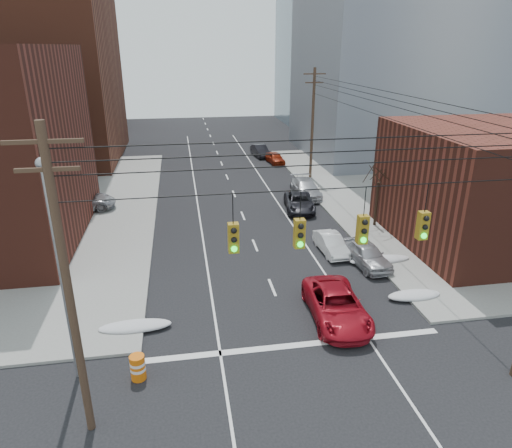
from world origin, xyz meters
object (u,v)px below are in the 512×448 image
object	(u,v)px
lot_car_b	(81,201)
construction_barrel	(138,367)
parked_car_d	(306,188)
lot_car_d	(16,222)
parked_car_b	(331,244)
red_pickup	(336,305)
parked_car_a	(367,254)
parked_car_f	(260,151)
parked_car_c	(299,202)
parked_car_e	(275,158)
lot_car_a	(33,224)

from	to	relation	value
lot_car_b	construction_barrel	distance (m)	22.62
parked_car_d	lot_car_d	size ratio (longest dim) A/B	1.18
parked_car_d	lot_car_b	xyz separation A→B (m)	(-19.45, -0.98, 0.14)
parked_car_d	construction_barrel	bearing A→B (deg)	-118.83
parked_car_b	red_pickup	bearing A→B (deg)	-108.66
parked_car_a	lot_car_b	distance (m)	23.59
parked_car_f	construction_barrel	xyz separation A→B (m)	(-12.14, -39.52, -0.13)
parked_car_d	parked_car_f	bearing A→B (deg)	95.90
lot_car_b	construction_barrel	xyz separation A→B (m)	(6.07, -21.79, -0.33)
lot_car_b	parked_car_c	bearing A→B (deg)	-105.29
red_pickup	parked_car_d	xyz separation A→B (m)	(3.87, 19.85, -0.00)
parked_car_b	parked_car_d	bearing A→B (deg)	80.20
parked_car_e	lot_car_b	bearing A→B (deg)	-150.65
parked_car_a	lot_car_d	distance (m)	25.06
parked_car_a	construction_barrel	xyz separation A→B (m)	(-13.39, -8.46, -0.16)
parked_car_a	parked_car_b	distance (m)	2.70
parked_car_f	construction_barrel	distance (m)	41.34
parked_car_a	lot_car_a	bearing A→B (deg)	150.77
parked_car_e	lot_car_d	xyz separation A→B (m)	(-23.16, -17.99, 0.26)
lot_car_d	construction_barrel	xyz separation A→B (m)	(9.93, -17.64, -0.34)
parked_car_d	construction_barrel	distance (m)	26.42
red_pickup	parked_car_c	distance (m)	16.44
parked_car_b	parked_car_c	world-z (taller)	parked_car_c
construction_barrel	parked_car_f	bearing A→B (deg)	72.92
parked_car_b	parked_car_c	bearing A→B (deg)	87.22
lot_car_d	parked_car_f	bearing A→B (deg)	-43.82
red_pickup	lot_car_a	world-z (taller)	red_pickup
parked_car_d	parked_car_f	size ratio (longest dim) A/B	1.23
parked_car_d	lot_car_d	distance (m)	23.87
parked_car_e	lot_car_a	world-z (taller)	lot_car_a
parked_car_e	parked_car_b	bearing A→B (deg)	-99.60
parked_car_d	parked_car_e	size ratio (longest dim) A/B	1.38
parked_car_c	parked_car_a	bearing A→B (deg)	-74.12
construction_barrel	parked_car_d	bearing A→B (deg)	59.54
parked_car_d	lot_car_b	bearing A→B (deg)	-175.49
parked_car_d	lot_car_a	distance (m)	22.72
red_pickup	parked_car_f	xyz separation A→B (m)	(2.62, 36.60, -0.06)
parked_car_d	lot_car_d	world-z (taller)	lot_car_d
lot_car_b	red_pickup	bearing A→B (deg)	-147.50
parked_car_f	lot_car_a	size ratio (longest dim) A/B	1.16
parked_car_d	parked_car_e	world-z (taller)	parked_car_d
parked_car_e	parked_car_d	bearing A→B (deg)	-95.60
parked_car_c	parked_car_e	xyz separation A→B (m)	(1.37, 16.43, -0.04)
red_pickup	lot_car_d	size ratio (longest dim) A/B	1.24
lot_car_a	construction_barrel	world-z (taller)	lot_car_a
parked_car_e	lot_car_a	xyz separation A→B (m)	(-21.93, -18.16, 0.11)
parked_car_c	parked_car_e	size ratio (longest dim) A/B	1.29
parked_car_d	lot_car_d	bearing A→B (deg)	-165.96
parked_car_c	lot_car_b	size ratio (longest dim) A/B	0.91
red_pickup	parked_car_c	world-z (taller)	red_pickup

